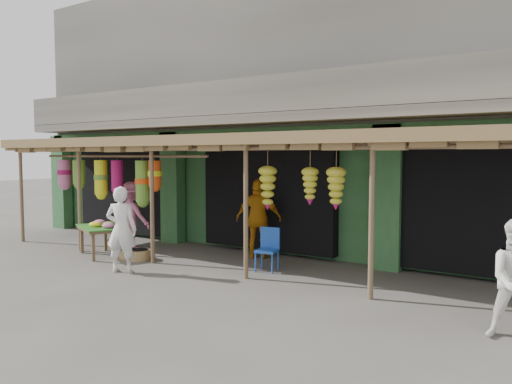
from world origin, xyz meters
The scene contains 11 objects.
ground centered at (0.00, 0.00, 0.00)m, with size 80.00×80.00×0.00m, color #514C47.
building centered at (0.00, 4.87, 3.37)m, with size 16.40×6.80×7.00m.
awning centered at (-0.16, 0.80, 2.58)m, with size 14.00×2.70×2.79m.
flower_table centered at (-3.11, -0.31, 0.66)m, with size 1.57×1.30×0.82m.
blue_chair centered at (0.98, 0.63, 0.49)m, with size 0.50×0.51×0.88m.
basket_left centered at (-3.71, 0.60, 0.09)m, with size 0.45×0.45×0.19m, color #9B7146.
basket_mid centered at (-2.32, -0.12, 0.10)m, with size 0.51×0.51×0.19m, color #A27748.
basket_right centered at (-2.00, -0.13, 0.11)m, with size 0.50×0.50×0.23m, color #916544.
person_front centered at (-1.40, -1.17, 0.88)m, with size 0.64×0.42×1.75m, color white.
person_vendor centered at (0.14, 1.56, 0.91)m, with size 1.07×0.45×1.83m, color orange.
person_shopper centered at (-3.15, 0.72, 0.85)m, with size 1.10×0.63×1.71m, color pink.
Camera 1 is at (6.41, -7.97, 2.36)m, focal length 35.00 mm.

